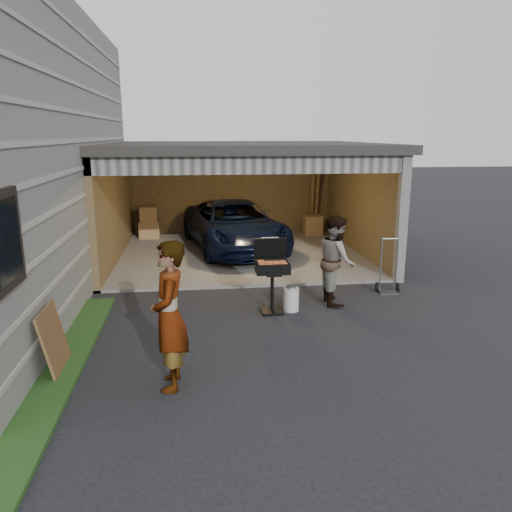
# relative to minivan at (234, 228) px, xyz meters

# --- Properties ---
(ground) EXTENTS (80.00, 80.00, 0.00)m
(ground) POSITION_rel_minivan_xyz_m (-0.62, -6.90, -0.65)
(ground) COLOR black
(ground) RESTS_ON ground
(groundcover_strip) EXTENTS (0.50, 8.00, 0.06)m
(groundcover_strip) POSITION_rel_minivan_xyz_m (-2.87, -7.90, -0.62)
(groundcover_strip) COLOR #193814
(groundcover_strip) RESTS_ON ground
(garage) EXTENTS (6.80, 6.30, 2.90)m
(garage) POSITION_rel_minivan_xyz_m (0.14, -0.11, 1.22)
(garage) COLOR #605E59
(garage) RESTS_ON ground
(minivan) EXTENTS (2.92, 4.98, 1.30)m
(minivan) POSITION_rel_minivan_xyz_m (0.00, 0.00, 0.00)
(minivan) COLOR black
(minivan) RESTS_ON ground
(woman) EXTENTS (0.45, 0.69, 1.89)m
(woman) POSITION_rel_minivan_xyz_m (-1.39, -7.40, 0.29)
(woman) COLOR #A7B7D2
(woman) RESTS_ON ground
(man) EXTENTS (0.67, 0.84, 1.67)m
(man) POSITION_rel_minivan_xyz_m (1.55, -4.50, 0.18)
(man) COLOR #442D1A
(man) RESTS_ON ground
(bbq_grill) EXTENTS (0.59, 0.52, 1.32)m
(bbq_grill) POSITION_rel_minivan_xyz_m (0.28, -4.87, 0.13)
(bbq_grill) COLOR black
(bbq_grill) RESTS_ON ground
(propane_tank) EXTENTS (0.30, 0.30, 0.43)m
(propane_tank) POSITION_rel_minivan_xyz_m (0.64, -4.84, -0.44)
(propane_tank) COLOR silver
(propane_tank) RESTS_ON ground
(plywood_panel) EXTENTS (0.22, 0.80, 0.89)m
(plywood_panel) POSITION_rel_minivan_xyz_m (-2.96, -6.79, -0.21)
(plywood_panel) COLOR #56331D
(plywood_panel) RESTS_ON ground
(hand_truck) EXTENTS (0.48, 0.39, 1.13)m
(hand_truck) POSITION_rel_minivan_xyz_m (2.78, -4.03, -0.43)
(hand_truck) COLOR slate
(hand_truck) RESTS_ON ground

